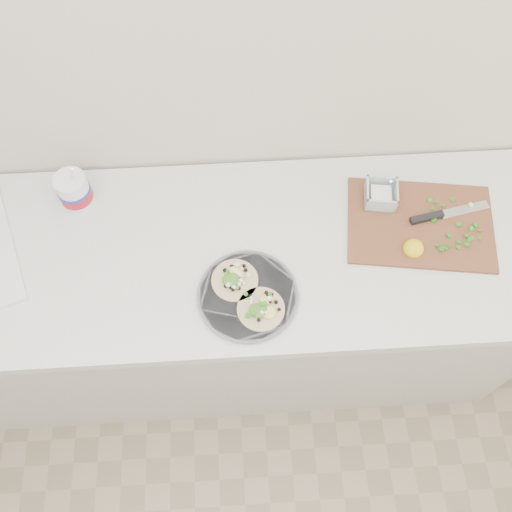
{
  "coord_description": "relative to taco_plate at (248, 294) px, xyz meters",
  "views": [
    {
      "loc": [
        0.23,
        0.59,
        2.4
      ],
      "look_at": [
        0.27,
        1.36,
        0.96
      ],
      "focal_mm": 40.0,
      "sensor_mm": 36.0,
      "label": 1
    }
  ],
  "objects": [
    {
      "name": "tub",
      "position": [
        -0.51,
        0.36,
        0.05
      ],
      "size": [
        0.1,
        0.1,
        0.23
      ],
      "rotation": [
        0.0,
        0.0,
        -0.02
      ],
      "color": "white",
      "rests_on": "counter"
    },
    {
      "name": "taco_plate",
      "position": [
        0.0,
        0.0,
        0.0
      ],
      "size": [
        0.29,
        0.29,
        0.04
      ],
      "rotation": [
        0.0,
        0.0,
        0.37
      ],
      "color": "#5D5E65",
      "rests_on": "counter"
    },
    {
      "name": "counter",
      "position": [
        -0.24,
        0.17,
        -0.47
      ],
      "size": [
        2.44,
        0.66,
        0.9
      ],
      "color": "beige",
      "rests_on": "ground"
    },
    {
      "name": "cutboard",
      "position": [
        0.54,
        0.22,
        -0.0
      ],
      "size": [
        0.48,
        0.37,
        0.07
      ],
      "rotation": [
        0.0,
        0.0,
        -0.14
      ],
      "color": "brown",
      "rests_on": "counter"
    }
  ]
}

